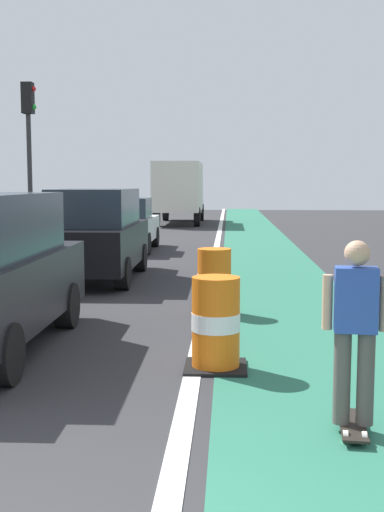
% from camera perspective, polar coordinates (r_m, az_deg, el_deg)
% --- Properties ---
extents(bike_lane_strip, '(2.50, 80.00, 0.01)m').
position_cam_1_polar(bike_lane_strip, '(15.53, 7.22, -1.72)').
color(bike_lane_strip, '#286B51').
rests_on(bike_lane_strip, ground).
extents(lane_divider_stripe, '(0.20, 80.00, 0.01)m').
position_cam_1_polar(lane_divider_stripe, '(15.50, 1.68, -1.68)').
color(lane_divider_stripe, silver).
rests_on(lane_divider_stripe, ground).
extents(skateboarder_on_lane, '(0.57, 0.82, 1.69)m').
position_cam_1_polar(skateboarder_on_lane, '(5.85, 13.99, -6.28)').
color(skateboarder_on_lane, black).
rests_on(skateboarder_on_lane, ground).
extents(parked_suv_second, '(1.95, 4.62, 2.04)m').
position_cam_1_polar(parked_suv_second, '(14.92, -8.37, 1.92)').
color(parked_suv_second, black).
rests_on(parked_suv_second, ground).
extents(parked_sedan_third, '(1.94, 4.11, 1.70)m').
position_cam_1_polar(parked_sedan_third, '(21.25, -5.88, 2.71)').
color(parked_sedan_third, silver).
rests_on(parked_sedan_third, ground).
extents(traffic_barrel_front, '(0.73, 0.73, 1.09)m').
position_cam_1_polar(traffic_barrel_front, '(7.70, 2.08, -5.94)').
color(traffic_barrel_front, orange).
rests_on(traffic_barrel_front, ground).
extents(traffic_barrel_mid, '(0.73, 0.73, 1.09)m').
position_cam_1_polar(traffic_barrel_mid, '(10.94, 1.95, -2.27)').
color(traffic_barrel_mid, orange).
rests_on(traffic_barrel_mid, ground).
extents(delivery_truck_down_block, '(2.37, 7.61, 3.23)m').
position_cam_1_polar(delivery_truck_down_block, '(35.29, -1.07, 5.83)').
color(delivery_truck_down_block, silver).
rests_on(delivery_truck_down_block, ground).
extents(traffic_light_corner, '(0.41, 0.32, 5.10)m').
position_cam_1_polar(traffic_light_corner, '(20.22, -13.97, 9.94)').
color(traffic_light_corner, '#2D2D2D').
rests_on(traffic_light_corner, ground).
extents(pedestrian_crossing, '(0.34, 0.20, 1.61)m').
position_cam_1_polar(pedestrian_crossing, '(23.48, -11.29, 3.04)').
color(pedestrian_crossing, '#33333D').
rests_on(pedestrian_crossing, ground).
extents(pedestrian_waiting, '(0.34, 0.20, 1.61)m').
position_cam_1_polar(pedestrian_waiting, '(22.90, -10.09, 2.99)').
color(pedestrian_waiting, '#33333D').
rests_on(pedestrian_waiting, ground).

